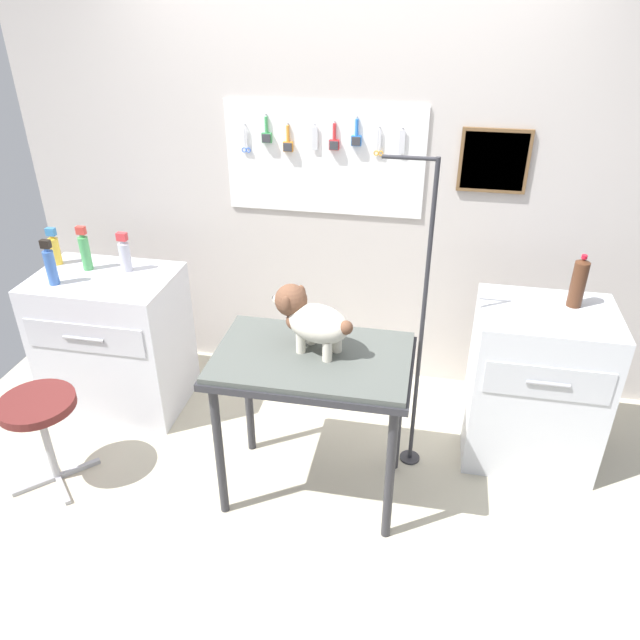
# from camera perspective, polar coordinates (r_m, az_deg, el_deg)

# --- Properties ---
(ground) EXTENTS (4.40, 4.00, 0.04)m
(ground) POSITION_cam_1_polar(r_m,az_deg,el_deg) (3.29, -2.05, -16.77)
(ground) COLOR #BEB69D
(rear_wall_panel) EXTENTS (4.00, 0.11, 2.30)m
(rear_wall_panel) POSITION_cam_1_polar(r_m,az_deg,el_deg) (3.73, 2.13, 10.73)
(rear_wall_panel) COLOR #BEB6B0
(rear_wall_panel) RESTS_ON ground
(grooming_table) EXTENTS (0.93, 0.60, 0.83)m
(grooming_table) POSITION_cam_1_polar(r_m,az_deg,el_deg) (2.87, -0.72, -4.81)
(grooming_table) COLOR #2D2D33
(grooming_table) RESTS_ON ground
(grooming_arm) EXTENTS (0.30, 0.11, 1.69)m
(grooming_arm) POSITION_cam_1_polar(r_m,az_deg,el_deg) (3.07, 9.26, -1.66)
(grooming_arm) COLOR #2D2D33
(grooming_arm) RESTS_ON ground
(dog) EXTENTS (0.41, 0.28, 0.31)m
(dog) POSITION_cam_1_polar(r_m,az_deg,el_deg) (2.78, -0.92, 0.15)
(dog) COLOR beige
(dog) RESTS_ON grooming_table
(counter_left) EXTENTS (0.80, 0.58, 0.86)m
(counter_left) POSITION_cam_1_polar(r_m,az_deg,el_deg) (3.89, -18.65, -1.88)
(counter_left) COLOR silver
(counter_left) RESTS_ON ground
(cabinet_right) EXTENTS (0.68, 0.54, 0.90)m
(cabinet_right) POSITION_cam_1_polar(r_m,az_deg,el_deg) (3.47, 19.44, -5.75)
(cabinet_right) COLOR silver
(cabinet_right) RESTS_ON ground
(stool) EXTENTS (0.38, 0.38, 0.52)m
(stool) POSITION_cam_1_polar(r_m,az_deg,el_deg) (3.41, -24.75, -8.00)
(stool) COLOR #9E9EA3
(stool) RESTS_ON ground
(spray_bottle_short) EXTENTS (0.06, 0.06, 0.26)m
(spray_bottle_short) POSITION_cam_1_polar(r_m,az_deg,el_deg) (3.65, -23.89, 4.71)
(spray_bottle_short) COLOR #3C67B5
(spray_bottle_short) RESTS_ON counter_left
(spray_bottle_tall) EXTENTS (0.06, 0.06, 0.23)m
(spray_bottle_tall) POSITION_cam_1_polar(r_m,az_deg,el_deg) (3.68, -17.77, 5.85)
(spray_bottle_tall) COLOR #B2B3C1
(spray_bottle_tall) RESTS_ON counter_left
(detangler_spray) EXTENTS (0.06, 0.06, 0.22)m
(detangler_spray) POSITION_cam_1_polar(r_m,az_deg,el_deg) (3.92, -23.55, 6.13)
(detangler_spray) COLOR gold
(detangler_spray) RESTS_ON counter_left
(shampoo_bottle) EXTENTS (0.06, 0.06, 0.26)m
(shampoo_bottle) POSITION_cam_1_polar(r_m,az_deg,el_deg) (3.77, -21.11, 6.05)
(shampoo_bottle) COLOR #4AA258
(shampoo_bottle) RESTS_ON counter_left
(soda_bottle) EXTENTS (0.07, 0.07, 0.28)m
(soda_bottle) POSITION_cam_1_polar(r_m,az_deg,el_deg) (3.29, 23.01, 3.24)
(soda_bottle) COLOR #4B2A19
(soda_bottle) RESTS_ON cabinet_right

